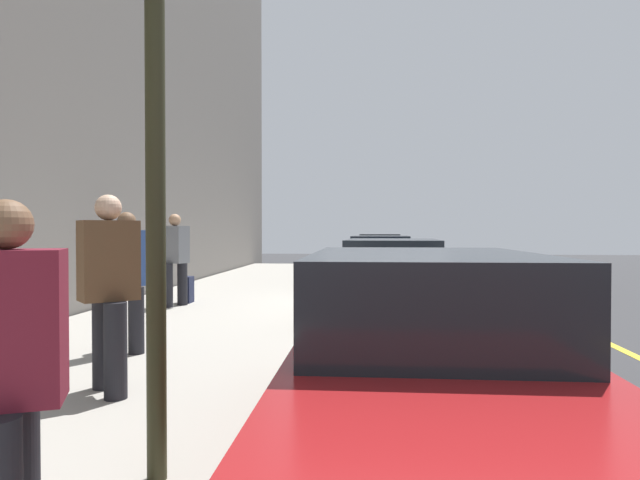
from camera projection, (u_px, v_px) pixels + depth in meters
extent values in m
plane|color=#333335|center=(386.00, 315.00, 10.98)|extent=(56.00, 56.00, 0.00)
cube|color=#A39E93|center=(223.00, 309.00, 11.28)|extent=(28.00, 4.60, 0.15)
cube|color=gold|center=(553.00, 317.00, 10.69)|extent=(28.00, 0.14, 0.01)
cube|color=white|center=(342.00, 341.00, 7.82)|extent=(5.66, 0.56, 0.22)
cylinder|color=black|center=(402.00, 266.00, 21.23)|extent=(0.64, 0.23, 0.64)
cylinder|color=black|center=(358.00, 265.00, 21.41)|extent=(0.64, 0.23, 0.64)
cylinder|color=black|center=(399.00, 261.00, 24.18)|extent=(0.64, 0.23, 0.64)
cylinder|color=black|center=(361.00, 261.00, 24.37)|extent=(0.64, 0.23, 0.64)
cube|color=black|center=(380.00, 257.00, 22.79)|extent=(4.83, 1.89, 0.64)
cube|color=black|center=(380.00, 241.00, 23.02)|extent=(2.52, 1.65, 0.60)
cylinder|color=black|center=(413.00, 283.00, 14.23)|extent=(0.65, 0.24, 0.64)
cylinder|color=black|center=(347.00, 282.00, 14.44)|extent=(0.65, 0.24, 0.64)
cylinder|color=black|center=(409.00, 274.00, 17.12)|extent=(0.65, 0.24, 0.64)
cylinder|color=black|center=(354.00, 274.00, 17.32)|extent=(0.65, 0.24, 0.64)
cube|color=navy|center=(381.00, 268.00, 15.77)|extent=(4.75, 1.95, 0.64)
cube|color=black|center=(381.00, 246.00, 16.00)|extent=(2.49, 1.68, 0.60)
cylinder|color=black|center=(450.00, 322.00, 8.21)|extent=(0.65, 0.24, 0.64)
cylinder|color=black|center=(337.00, 319.00, 8.42)|extent=(0.65, 0.24, 0.64)
cylinder|color=black|center=(434.00, 298.00, 11.04)|extent=(0.65, 0.24, 0.64)
cylinder|color=black|center=(350.00, 297.00, 11.25)|extent=(0.65, 0.24, 0.64)
cube|color=#B7BABF|center=(392.00, 292.00, 9.72)|extent=(4.66, 1.95, 0.64)
cube|color=black|center=(392.00, 256.00, 9.94)|extent=(2.44, 1.68, 0.60)
cylinder|color=black|center=(500.00, 374.00, 5.24)|extent=(0.64, 0.22, 0.64)
cylinder|color=black|center=(323.00, 370.00, 5.37)|extent=(0.64, 0.22, 0.64)
cube|color=maroon|center=(427.00, 387.00, 3.84)|extent=(4.75, 1.84, 0.64)
cube|color=black|center=(424.00, 294.00, 4.06)|extent=(2.47, 1.62, 0.60)
cylinder|color=black|center=(103.00, 343.00, 5.34)|extent=(0.20, 0.20, 0.87)
cylinder|color=black|center=(115.00, 351.00, 5.01)|extent=(0.20, 0.20, 0.87)
cube|color=brown|center=(109.00, 260.00, 5.16)|extent=(0.57, 0.59, 0.74)
sphere|color=#D8AD8C|center=(108.00, 208.00, 5.16)|extent=(0.24, 0.24, 0.24)
cylinder|color=black|center=(168.00, 285.00, 10.93)|extent=(0.20, 0.20, 0.87)
cylinder|color=black|center=(182.00, 284.00, 11.29)|extent=(0.20, 0.20, 0.87)
cube|color=slate|center=(175.00, 244.00, 11.10)|extent=(0.49, 0.59, 0.74)
sphere|color=tan|center=(175.00, 220.00, 11.09)|extent=(0.24, 0.24, 0.24)
cylinder|color=black|center=(19.00, 476.00, 2.56)|extent=(0.18, 0.18, 0.78)
cube|color=maroon|center=(7.00, 327.00, 2.37)|extent=(0.43, 0.52, 0.66)
sphere|color=brown|center=(6.00, 224.00, 2.36)|extent=(0.22, 0.22, 0.22)
cylinder|color=black|center=(119.00, 317.00, 7.08)|extent=(0.19, 0.19, 0.82)
cylinder|color=black|center=(136.00, 320.00, 6.85)|extent=(0.19, 0.19, 0.82)
cube|color=#335193|center=(127.00, 258.00, 6.95)|extent=(0.56, 0.51, 0.70)
sphere|color=brown|center=(127.00, 221.00, 6.94)|extent=(0.23, 0.23, 0.23)
cylinder|color=#2D2D19|center=(155.00, 172.00, 3.37)|extent=(0.12, 0.12, 3.77)
cube|color=#191E38|center=(187.00, 290.00, 11.65)|extent=(0.34, 0.22, 0.55)
cylinder|color=#4C4C4C|center=(187.00, 268.00, 11.65)|extent=(0.03, 0.03, 0.36)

